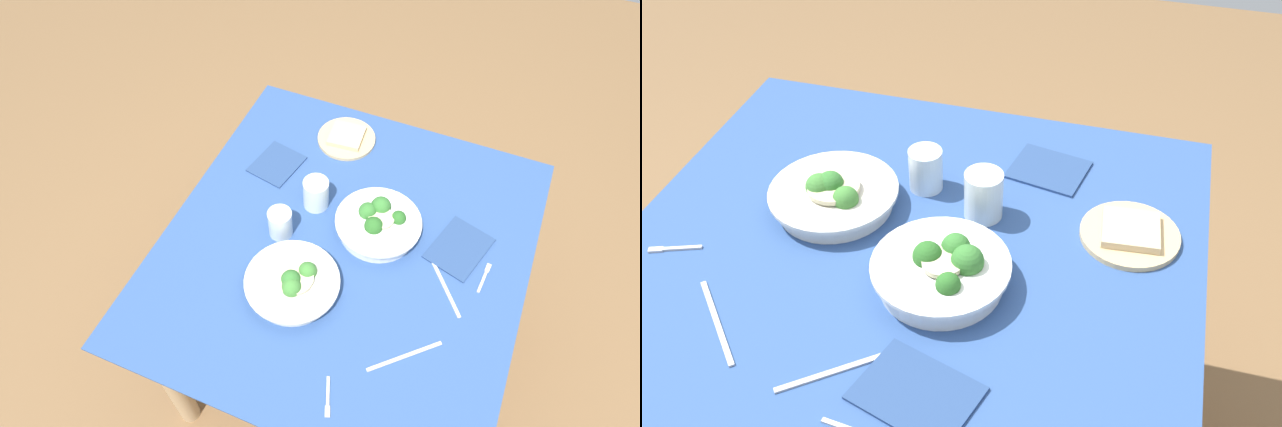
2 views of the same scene
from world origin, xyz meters
The scene contains 13 objects.
ground_plane centered at (0.00, 0.00, 0.00)m, with size 6.00×6.00×0.00m, color brown.
dining_table centered at (0.00, 0.00, 0.62)m, with size 1.14×1.06×0.73m.
broccoli_bowl_far centered at (-0.19, 0.08, 0.76)m, with size 0.27×0.27×0.08m.
broccoli_bowl_near centered at (0.10, -0.07, 0.77)m, with size 0.26×0.26×0.09m.
bread_side_plate centered at (0.42, 0.15, 0.75)m, with size 0.20×0.20×0.03m.
water_glass_center centered at (0.12, 0.14, 0.79)m, with size 0.08×0.08×0.10m, color silver.
water_glass_side centered at (-0.02, 0.20, 0.78)m, with size 0.07×0.07×0.09m, color silver.
fork_by_far_bowl centered at (0.06, -0.41, 0.74)m, with size 0.11×0.02×0.00m.
fork_by_near_bowl centered at (-0.44, -0.13, 0.74)m, with size 0.10×0.05×0.00m.
table_knife_left centered at (-0.26, -0.27, 0.74)m, with size 0.22×0.01×0.00m, color #B7B7BC.
table_knife_right centered at (-0.02, -0.31, 0.74)m, with size 0.21×0.01×0.00m, color #B7B7BC.
napkin_folded_upper centered at (0.22, 0.33, 0.74)m, with size 0.16×0.14×0.01m, color navy.
napkin_folded_lower centered at (0.12, -0.32, 0.74)m, with size 0.19×0.14×0.01m, color navy.
Camera 1 is at (-0.89, -0.29, 2.15)m, focal length 31.75 mm.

